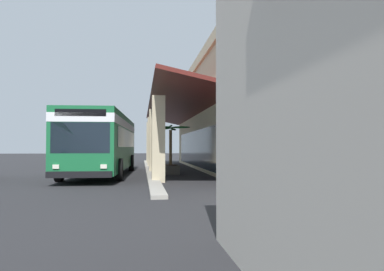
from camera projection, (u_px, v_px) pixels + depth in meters
name	position (u px, v px, depth m)	size (l,w,h in m)	color
ground	(212.00, 169.00, 24.12)	(120.00, 120.00, 0.00)	#262628
curb_strip	(149.00, 169.00, 23.57)	(26.82, 0.50, 0.12)	#9E998E
plaza_building	(289.00, 116.00, 25.01)	(22.65, 16.51, 7.27)	#C6B793
transit_bus	(103.00, 140.00, 19.39)	(11.32, 3.18, 3.34)	#196638
potted_palm	(171.00, 162.00, 19.57)	(1.80, 1.85, 2.68)	#4C4742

